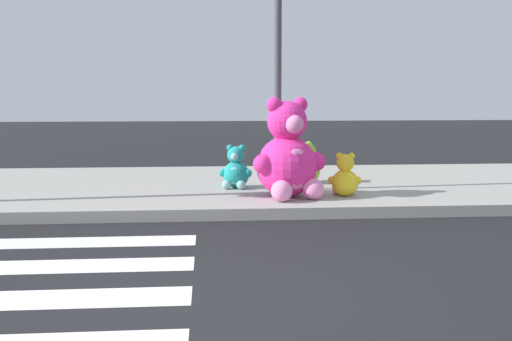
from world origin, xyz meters
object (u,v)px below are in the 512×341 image
(plush_teal, at_px, (236,171))
(plush_lime, at_px, (306,166))
(plush_yellow, at_px, (345,179))
(sign_pole, at_px, (278,74))
(plush_pink_large, at_px, (288,158))

(plush_teal, xyz_separation_m, plush_lime, (1.14, 0.42, 0.00))
(plush_teal, relative_size, plush_yellow, 1.08)
(sign_pole, xyz_separation_m, plush_teal, (-0.60, 0.28, -1.44))
(plush_teal, height_order, plush_yellow, plush_teal)
(sign_pole, distance_m, plush_pink_large, 1.29)
(plush_yellow, bearing_deg, sign_pole, 148.06)
(sign_pole, xyz_separation_m, plush_pink_large, (0.08, -0.59, -1.15))
(plush_yellow, bearing_deg, plush_teal, 150.69)
(plush_lime, bearing_deg, plush_pink_large, -109.95)
(plush_yellow, bearing_deg, plush_pink_large, -177.24)
(plush_lime, height_order, plush_yellow, plush_lime)
(plush_pink_large, bearing_deg, sign_pole, 97.55)
(sign_pole, height_order, plush_lime, sign_pole)
(plush_teal, xyz_separation_m, plush_yellow, (1.48, -0.83, -0.02))
(plush_lime, distance_m, plush_yellow, 1.30)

